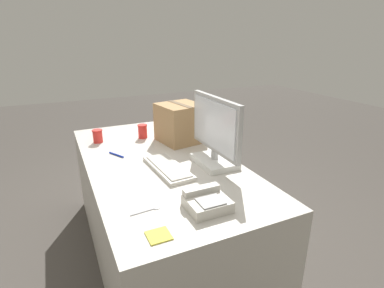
{
  "coord_description": "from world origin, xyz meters",
  "views": [
    {
      "loc": [
        1.74,
        -0.57,
        1.48
      ],
      "look_at": [
        0.21,
        0.15,
        0.87
      ],
      "focal_mm": 28.0,
      "sensor_mm": 36.0,
      "label": 1
    }
  ],
  "objects_px": {
    "pen_marker": "(116,155)",
    "keyboard": "(169,168)",
    "desk_phone": "(207,202)",
    "paper_cup_right": "(143,131)",
    "spoon": "(151,209)",
    "cardboard_box": "(180,123)",
    "monitor": "(215,135)",
    "paper_cup_left": "(98,136)",
    "sticky_note_pad": "(159,236)"
  },
  "relations": [
    {
      "from": "monitor",
      "to": "paper_cup_right",
      "type": "distance_m",
      "value": 0.76
    },
    {
      "from": "paper_cup_left",
      "to": "pen_marker",
      "type": "distance_m",
      "value": 0.34
    },
    {
      "from": "paper_cup_right",
      "to": "sticky_note_pad",
      "type": "distance_m",
      "value": 1.27
    },
    {
      "from": "paper_cup_right",
      "to": "cardboard_box",
      "type": "relative_size",
      "value": 0.31
    },
    {
      "from": "monitor",
      "to": "spoon",
      "type": "relative_size",
      "value": 3.59
    },
    {
      "from": "paper_cup_left",
      "to": "cardboard_box",
      "type": "height_order",
      "value": "cardboard_box"
    },
    {
      "from": "spoon",
      "to": "cardboard_box",
      "type": "height_order",
      "value": "cardboard_box"
    },
    {
      "from": "cardboard_box",
      "to": "sticky_note_pad",
      "type": "relative_size",
      "value": 3.72
    },
    {
      "from": "monitor",
      "to": "cardboard_box",
      "type": "height_order",
      "value": "monitor"
    },
    {
      "from": "keyboard",
      "to": "desk_phone",
      "type": "bearing_deg",
      "value": -2.47
    },
    {
      "from": "cardboard_box",
      "to": "sticky_note_pad",
      "type": "bearing_deg",
      "value": -27.44
    },
    {
      "from": "monitor",
      "to": "pen_marker",
      "type": "height_order",
      "value": "monitor"
    },
    {
      "from": "desk_phone",
      "to": "spoon",
      "type": "relative_size",
      "value": 1.29
    },
    {
      "from": "keyboard",
      "to": "paper_cup_left",
      "type": "distance_m",
      "value": 0.76
    },
    {
      "from": "monitor",
      "to": "desk_phone",
      "type": "xyz_separation_m",
      "value": [
        0.44,
        -0.28,
        -0.16
      ]
    },
    {
      "from": "desk_phone",
      "to": "paper_cup_left",
      "type": "distance_m",
      "value": 1.22
    },
    {
      "from": "monitor",
      "to": "paper_cup_left",
      "type": "xyz_separation_m",
      "value": [
        -0.74,
        -0.6,
        -0.14
      ]
    },
    {
      "from": "spoon",
      "to": "cardboard_box",
      "type": "relative_size",
      "value": 0.43
    },
    {
      "from": "keyboard",
      "to": "pen_marker",
      "type": "xyz_separation_m",
      "value": [
        -0.36,
        -0.24,
        -0.01
      ]
    },
    {
      "from": "cardboard_box",
      "to": "sticky_note_pad",
      "type": "height_order",
      "value": "cardboard_box"
    },
    {
      "from": "paper_cup_right",
      "to": "spoon",
      "type": "distance_m",
      "value": 1.07
    },
    {
      "from": "paper_cup_right",
      "to": "monitor",
      "type": "bearing_deg",
      "value": 20.59
    },
    {
      "from": "sticky_note_pad",
      "to": "cardboard_box",
      "type": "bearing_deg",
      "value": 152.56
    },
    {
      "from": "keyboard",
      "to": "paper_cup_right",
      "type": "distance_m",
      "value": 0.66
    },
    {
      "from": "spoon",
      "to": "cardboard_box",
      "type": "distance_m",
      "value": 1.0
    },
    {
      "from": "spoon",
      "to": "sticky_note_pad",
      "type": "height_order",
      "value": "sticky_note_pad"
    },
    {
      "from": "cardboard_box",
      "to": "paper_cup_right",
      "type": "bearing_deg",
      "value": -128.23
    },
    {
      "from": "desk_phone",
      "to": "paper_cup_right",
      "type": "xyz_separation_m",
      "value": [
        -1.13,
        0.02,
        0.02
      ]
    },
    {
      "from": "pen_marker",
      "to": "keyboard",
      "type": "bearing_deg",
      "value": -174.43
    },
    {
      "from": "monitor",
      "to": "desk_phone",
      "type": "bearing_deg",
      "value": -33.16
    },
    {
      "from": "pen_marker",
      "to": "spoon",
      "type": "bearing_deg",
      "value": 152.62
    },
    {
      "from": "keyboard",
      "to": "paper_cup_right",
      "type": "height_order",
      "value": "paper_cup_right"
    },
    {
      "from": "monitor",
      "to": "paper_cup_left",
      "type": "distance_m",
      "value": 0.96
    },
    {
      "from": "keyboard",
      "to": "paper_cup_left",
      "type": "relative_size",
      "value": 4.41
    },
    {
      "from": "spoon",
      "to": "desk_phone",
      "type": "bearing_deg",
      "value": -26.05
    },
    {
      "from": "keyboard",
      "to": "paper_cup_left",
      "type": "height_order",
      "value": "paper_cup_left"
    },
    {
      "from": "paper_cup_left",
      "to": "paper_cup_right",
      "type": "height_order",
      "value": "paper_cup_right"
    },
    {
      "from": "paper_cup_right",
      "to": "sticky_note_pad",
      "type": "xyz_separation_m",
      "value": [
        1.24,
        -0.3,
        -0.05
      ]
    },
    {
      "from": "monitor",
      "to": "keyboard",
      "type": "height_order",
      "value": "monitor"
    },
    {
      "from": "paper_cup_left",
      "to": "spoon",
      "type": "distance_m",
      "value": 1.08
    },
    {
      "from": "desk_phone",
      "to": "sticky_note_pad",
      "type": "distance_m",
      "value": 0.3
    },
    {
      "from": "spoon",
      "to": "pen_marker",
      "type": "height_order",
      "value": "pen_marker"
    },
    {
      "from": "cardboard_box",
      "to": "keyboard",
      "type": "bearing_deg",
      "value": -31.0
    },
    {
      "from": "paper_cup_left",
      "to": "pen_marker",
      "type": "bearing_deg",
      "value": 11.7
    },
    {
      "from": "keyboard",
      "to": "cardboard_box",
      "type": "relative_size",
      "value": 1.25
    },
    {
      "from": "paper_cup_right",
      "to": "sticky_note_pad",
      "type": "height_order",
      "value": "paper_cup_right"
    },
    {
      "from": "desk_phone",
      "to": "paper_cup_left",
      "type": "relative_size",
      "value": 1.94
    },
    {
      "from": "pen_marker",
      "to": "sticky_note_pad",
      "type": "bearing_deg",
      "value": 150.67
    },
    {
      "from": "desk_phone",
      "to": "pen_marker",
      "type": "distance_m",
      "value": 0.88
    },
    {
      "from": "paper_cup_left",
      "to": "paper_cup_right",
      "type": "relative_size",
      "value": 0.91
    }
  ]
}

